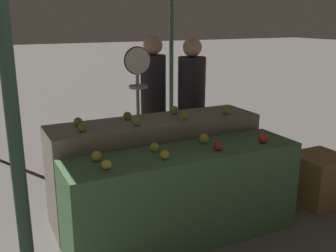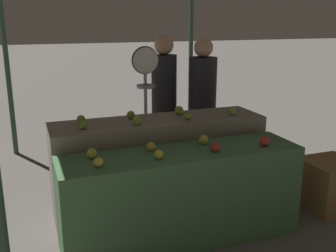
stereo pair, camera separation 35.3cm
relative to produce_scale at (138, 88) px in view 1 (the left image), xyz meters
The scene contains 21 objects.
ground_plane 1.65m from the produce_scale, 91.68° to the right, with size 60.00×60.00×0.00m, color #66605B.
display_counter_front 1.38m from the produce_scale, 91.68° to the right, with size 2.09×0.55×0.83m, color #4C7A4C.
display_counter_back 0.89m from the produce_scale, 93.58° to the right, with size 2.09×0.55×0.97m, color gray.
apple_front_0 1.49m from the produce_scale, 121.66° to the right, with size 0.07×0.07×0.07m, color yellow.
apple_front_1 1.30m from the produce_scale, 102.76° to the right, with size 0.08×0.08×0.08m, color gold.
apple_front_2 1.30m from the produce_scale, 79.93° to the right, with size 0.08×0.08×0.08m, color #B72D23.
apple_front_3 1.46m from the produce_scale, 60.48° to the right, with size 0.09×0.09×0.09m, color red.
apple_front_4 1.33m from the produce_scale, 126.95° to the right, with size 0.08×0.08×0.08m, color gold.
apple_front_5 1.11m from the produce_scale, 105.00° to the right, with size 0.08×0.08×0.08m, color gold.
apple_front_6 1.09m from the produce_scale, 77.70° to the right, with size 0.09×0.09×0.09m, color gold.
apple_back_0 1.02m from the produce_scale, 140.84° to the right, with size 0.08×0.08×0.08m, color #7AA338.
apple_back_1 0.73m from the produce_scale, 113.61° to the right, with size 0.08×0.08×0.08m, color #8EB247.
apple_back_2 0.71m from the produce_scale, 71.14° to the right, with size 0.07×0.07×0.07m, color #84AD3D.
apple_back_3 0.97m from the produce_scale, 42.09° to the right, with size 0.09×0.09×0.09m, color #8EB247.
apple_back_4 0.90m from the produce_scale, 150.65° to the right, with size 0.08×0.08×0.08m, color #7AA338.
apple_back_5 0.54m from the produce_scale, 124.43° to the right, with size 0.08×0.08×0.08m, color #7AA338.
apple_back_6 0.51m from the produce_scale, 61.51° to the right, with size 0.09×0.09×0.09m, color #84AD3D.
produce_scale is the anchor object (origin of this frame).
person_vendor_at_scale 0.53m from the produce_scale, 46.48° to the left, with size 0.35×0.35×1.73m.
person_customer_left 0.81m from the produce_scale, 12.62° to the left, with size 0.44×0.44×1.71m.
wooden_crate_side 2.18m from the produce_scale, 33.79° to the right, with size 0.52×0.52×0.52m, color #9E7547.
Camera 1 is at (-1.53, -2.76, 1.91)m, focal length 42.00 mm.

